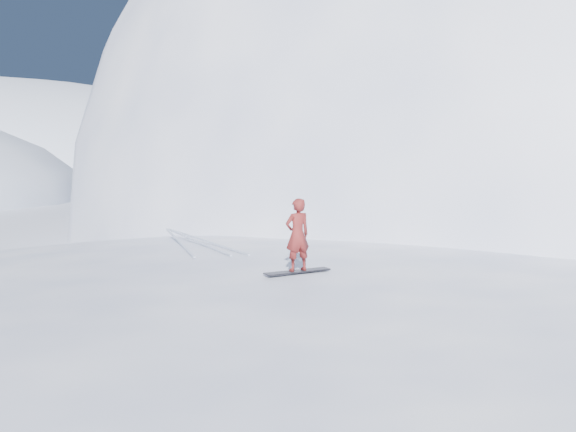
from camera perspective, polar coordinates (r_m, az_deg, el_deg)
name	(u,v)px	position (r m, az deg, el deg)	size (l,w,h in m)	color
ground	(302,391)	(13.81, 1.24, -15.26)	(400.00, 400.00, 0.00)	white
near_ridge	(314,345)	(16.79, 2.32, -11.42)	(36.00, 28.00, 4.80)	white
summit_peak	(535,226)	(46.16, 21.11, -0.84)	(60.00, 56.00, 56.00)	white
peak_shoulder	(400,244)	(35.37, 9.90, -2.42)	(28.00, 24.00, 18.00)	white
wind_bumps	(259,360)	(15.67, -2.56, -12.68)	(16.00, 14.40, 1.00)	white
snowboard	(297,271)	(13.70, 0.84, -4.94)	(1.50, 0.28, 0.03)	black
snowboarder	(297,235)	(13.58, 0.85, -1.68)	(0.56, 0.37, 1.55)	maroon
board_tracks	(193,240)	(18.65, -8.48, -2.14)	(1.97, 5.98, 0.04)	silver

